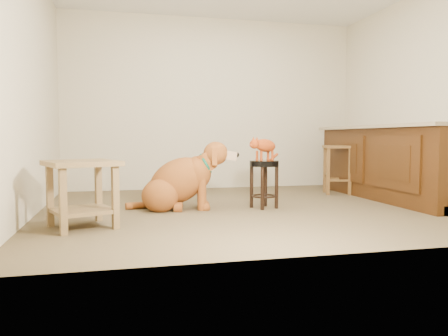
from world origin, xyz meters
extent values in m
cube|color=brown|center=(0.00, 0.00, 0.00)|extent=(4.50, 4.00, 0.01)
cube|color=beige|center=(0.00, 2.00, 1.30)|extent=(4.50, 0.04, 2.60)
cube|color=beige|center=(0.00, -2.00, 1.30)|extent=(4.50, 0.04, 2.60)
cube|color=beige|center=(-2.25, 0.00, 1.30)|extent=(0.04, 4.00, 2.60)
cube|color=beige|center=(2.25, 0.00, 1.30)|extent=(0.04, 4.00, 2.60)
cube|color=#3F220B|center=(1.95, 0.30, 0.45)|extent=(0.60, 2.50, 0.90)
cube|color=gray|center=(1.92, 0.30, 0.92)|extent=(0.70, 2.56, 0.04)
cube|color=black|center=(1.99, 0.30, 0.05)|extent=(0.52, 2.50, 0.10)
cube|color=#3F220B|center=(1.64, -0.25, 0.50)|extent=(0.02, 0.90, 0.62)
cube|color=#3F220B|center=(1.64, 0.85, 0.50)|extent=(0.02, 0.90, 0.62)
cube|color=#341B09|center=(1.63, -0.25, 0.50)|extent=(0.02, 0.60, 0.40)
cube|color=#341B09|center=(1.63, 0.85, 0.50)|extent=(0.02, 0.60, 0.40)
cylinder|color=black|center=(0.21, 0.09, 0.23)|extent=(0.04, 0.04, 0.47)
cylinder|color=black|center=(0.02, 0.03, 0.23)|extent=(0.04, 0.04, 0.47)
cylinder|color=black|center=(0.28, -0.09, 0.23)|extent=(0.04, 0.04, 0.47)
cylinder|color=black|center=(0.09, -0.16, 0.23)|extent=(0.04, 0.04, 0.47)
torus|color=black|center=(0.15, -0.03, 0.13)|extent=(0.35, 0.35, 0.02)
cylinder|color=black|center=(0.15, -0.03, 0.50)|extent=(0.32, 0.32, 0.06)
cube|color=brown|center=(1.72, 1.00, 0.32)|extent=(0.05, 0.05, 0.64)
cube|color=brown|center=(1.44, 1.08, 0.32)|extent=(0.05, 0.05, 0.64)
cube|color=brown|center=(1.63, 0.72, 0.32)|extent=(0.05, 0.05, 0.64)
cube|color=brown|center=(1.35, 0.81, 0.32)|extent=(0.05, 0.05, 0.64)
cube|color=brown|center=(1.53, 0.90, 0.66)|extent=(0.46, 0.46, 0.04)
cube|color=brown|center=(-1.60, -0.41, 0.27)|extent=(0.07, 0.07, 0.54)
cube|color=brown|center=(-2.01, -0.56, 0.27)|extent=(0.07, 0.07, 0.54)
cube|color=brown|center=(-1.45, -0.81, 0.27)|extent=(0.07, 0.07, 0.54)
cube|color=brown|center=(-1.85, -0.97, 0.27)|extent=(0.07, 0.07, 0.54)
cube|color=brown|center=(-1.73, -0.69, 0.56)|extent=(0.73, 0.73, 0.04)
cube|color=brown|center=(-1.73, -0.69, 0.15)|extent=(0.62, 0.62, 0.03)
ellipsoid|color=brown|center=(-0.95, 0.27, 0.17)|extent=(0.44, 0.38, 0.36)
ellipsoid|color=brown|center=(-1.00, -0.01, 0.17)|extent=(0.44, 0.38, 0.36)
cylinder|color=brown|center=(-0.76, 0.27, 0.04)|extent=(0.10, 0.12, 0.11)
cylinder|color=brown|center=(-0.81, -0.06, 0.04)|extent=(0.10, 0.12, 0.11)
ellipsoid|color=brown|center=(-0.79, 0.10, 0.31)|extent=(0.86, 0.54, 0.73)
ellipsoid|color=brown|center=(-0.58, 0.07, 0.40)|extent=(0.35, 0.37, 0.37)
cylinder|color=brown|center=(-0.52, 0.16, 0.21)|extent=(0.11, 0.11, 0.42)
cylinder|color=brown|center=(-0.55, -0.04, 0.21)|extent=(0.11, 0.11, 0.42)
sphere|color=brown|center=(-0.49, 0.16, 0.03)|extent=(0.11, 0.11, 0.11)
sphere|color=brown|center=(-0.52, -0.04, 0.03)|extent=(0.11, 0.11, 0.11)
cylinder|color=brown|center=(-0.49, 0.06, 0.51)|extent=(0.29, 0.23, 0.27)
ellipsoid|color=brown|center=(-0.38, 0.04, 0.61)|extent=(0.30, 0.28, 0.26)
cube|color=tan|center=(-0.24, 0.02, 0.59)|extent=(0.19, 0.12, 0.12)
sphere|color=black|center=(-0.16, 0.01, 0.60)|extent=(0.06, 0.06, 0.06)
cube|color=brown|center=(-0.39, 0.16, 0.58)|extent=(0.06, 0.07, 0.19)
cube|color=brown|center=(-0.42, -0.07, 0.58)|extent=(0.06, 0.07, 0.19)
torus|color=#0A5338|center=(-0.49, 0.06, 0.50)|extent=(0.18, 0.26, 0.22)
cylinder|color=#D8BF4C|center=(-0.44, 0.05, 0.42)|extent=(0.01, 0.05, 0.05)
cylinder|color=brown|center=(-1.19, 0.22, 0.04)|extent=(0.34, 0.14, 0.08)
ellipsoid|color=#8B320D|center=(0.17, -0.03, 0.70)|extent=(0.32, 0.22, 0.18)
cylinder|color=#8B320D|center=(0.07, -0.02, 0.59)|extent=(0.03, 0.03, 0.11)
sphere|color=#8B320D|center=(0.07, -0.02, 0.54)|extent=(0.04, 0.04, 0.04)
cylinder|color=#8B320D|center=(0.10, -0.09, 0.59)|extent=(0.03, 0.03, 0.11)
sphere|color=#8B320D|center=(0.10, -0.09, 0.54)|extent=(0.04, 0.04, 0.04)
cylinder|color=#8B320D|center=(0.22, 0.03, 0.59)|extent=(0.03, 0.03, 0.11)
sphere|color=#8B320D|center=(0.22, 0.03, 0.54)|extent=(0.04, 0.04, 0.04)
cylinder|color=#8B320D|center=(0.24, -0.04, 0.59)|extent=(0.03, 0.03, 0.11)
sphere|color=#8B320D|center=(0.24, -0.04, 0.54)|extent=(0.04, 0.04, 0.04)
sphere|color=#8B320D|center=(0.02, -0.08, 0.71)|extent=(0.10, 0.10, 0.10)
sphere|color=#8B320D|center=(-0.02, -0.09, 0.70)|extent=(0.04, 0.04, 0.04)
sphere|color=brown|center=(-0.03, -0.10, 0.70)|extent=(0.02, 0.02, 0.02)
cone|color=#8B320D|center=(0.02, -0.05, 0.77)|extent=(0.06, 0.06, 0.05)
cone|color=#C66B60|center=(0.02, -0.05, 0.77)|extent=(0.03, 0.03, 0.03)
cone|color=#8B320D|center=(0.04, -0.11, 0.77)|extent=(0.06, 0.06, 0.05)
cone|color=#C66B60|center=(0.04, -0.11, 0.77)|extent=(0.03, 0.03, 0.03)
cylinder|color=#8B320D|center=(0.29, 0.06, 0.56)|extent=(0.18, 0.17, 0.10)
camera|label=1|loc=(-1.39, -4.63, 0.78)|focal=35.00mm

